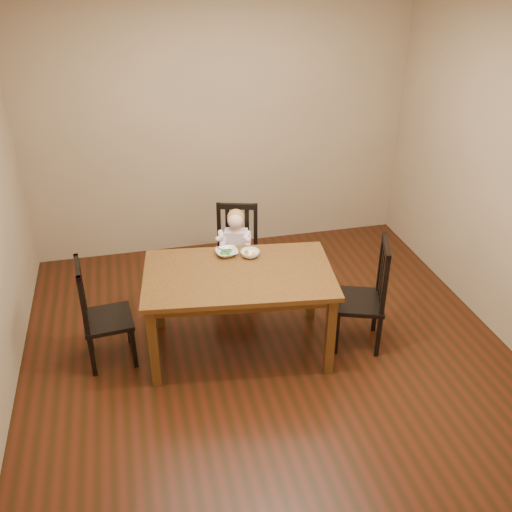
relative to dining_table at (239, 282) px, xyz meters
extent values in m
cube|color=#3D170C|center=(0.22, -0.08, -0.66)|extent=(4.00, 4.00, 0.01)
cube|color=silver|center=(0.22, -0.08, 2.04)|extent=(4.00, 4.00, 0.01)
cube|color=#987E60|center=(0.22, 1.92, 0.69)|extent=(4.00, 0.01, 2.70)
cube|color=#987E60|center=(0.22, -2.08, 0.69)|extent=(4.00, 0.01, 2.70)
cube|color=#987E60|center=(2.22, -0.08, 0.69)|extent=(0.01, 4.00, 2.70)
cube|color=#442510|center=(0.00, 0.00, 0.07)|extent=(1.58, 1.07, 0.04)
cube|color=#442510|center=(0.00, 0.00, 0.01)|extent=(1.45, 0.94, 0.08)
cube|color=#442510|center=(-0.71, -0.29, -0.30)|extent=(0.08, 0.08, 0.70)
cube|color=#442510|center=(0.62, -0.46, -0.30)|extent=(0.08, 0.08, 0.70)
cube|color=#442510|center=(-0.62, 0.46, -0.30)|extent=(0.08, 0.08, 0.70)
cube|color=#442510|center=(0.71, 0.29, -0.30)|extent=(0.08, 0.08, 0.70)
cube|color=black|center=(0.13, 0.76, -0.27)|extent=(0.49, 0.47, 0.04)
cube|color=black|center=(0.34, 0.87, -0.47)|extent=(0.04, 0.04, 0.37)
cube|color=black|center=(0.02, 0.96, -0.47)|extent=(0.04, 0.04, 0.37)
cube|color=black|center=(0.25, 0.56, -0.47)|extent=(0.04, 0.04, 0.37)
cube|color=black|center=(-0.08, 0.65, -0.47)|extent=(0.04, 0.04, 0.37)
cube|color=black|center=(0.34, 0.87, 0.00)|extent=(0.04, 0.04, 0.51)
cube|color=black|center=(0.02, 0.96, 0.00)|extent=(0.04, 0.04, 0.51)
cube|color=black|center=(0.18, 0.92, 0.23)|extent=(0.37, 0.14, 0.05)
cube|color=black|center=(0.27, 0.89, -0.02)|extent=(0.04, 0.03, 0.44)
cube|color=black|center=(0.18, 0.92, -0.02)|extent=(0.04, 0.03, 0.44)
cube|color=black|center=(0.09, 0.94, -0.02)|extent=(0.04, 0.03, 0.44)
cube|color=black|center=(-1.04, 0.12, -0.27)|extent=(0.41, 0.42, 0.04)
cube|color=black|center=(-1.22, 0.27, -0.47)|extent=(0.04, 0.04, 0.37)
cube|color=black|center=(-1.19, -0.07, -0.47)|extent=(0.04, 0.04, 0.37)
cube|color=black|center=(-0.90, 0.30, -0.47)|extent=(0.04, 0.04, 0.37)
cube|color=black|center=(-0.87, -0.04, -0.47)|extent=(0.04, 0.04, 0.37)
cube|color=black|center=(-1.22, 0.27, 0.00)|extent=(0.04, 0.04, 0.51)
cube|color=black|center=(-1.19, -0.07, 0.00)|extent=(0.04, 0.04, 0.51)
cube|color=black|center=(-1.20, 0.10, 0.23)|extent=(0.06, 0.38, 0.05)
cube|color=black|center=(-1.21, 0.19, -0.02)|extent=(0.02, 0.04, 0.44)
cube|color=black|center=(-1.20, 0.10, -0.02)|extent=(0.02, 0.04, 0.44)
cube|color=black|center=(-1.20, 0.01, -0.02)|extent=(0.02, 0.04, 0.44)
cube|color=black|center=(0.98, -0.13, -0.25)|extent=(0.51, 0.52, 0.04)
cube|color=black|center=(1.08, -0.36, -0.46)|extent=(0.05, 0.05, 0.38)
cube|color=black|center=(1.20, -0.02, -0.46)|extent=(0.05, 0.05, 0.38)
cube|color=black|center=(0.76, -0.25, -0.46)|extent=(0.05, 0.05, 0.38)
cube|color=black|center=(0.88, 0.09, -0.46)|extent=(0.05, 0.05, 0.38)
cube|color=black|center=(1.08, -0.36, 0.03)|extent=(0.05, 0.05, 0.53)
cube|color=black|center=(1.20, -0.02, 0.03)|extent=(0.05, 0.05, 0.53)
cube|color=black|center=(1.14, -0.19, 0.27)|extent=(0.16, 0.38, 0.06)
cube|color=black|center=(1.11, -0.28, 0.01)|extent=(0.03, 0.05, 0.46)
cube|color=black|center=(1.14, -0.19, 0.01)|extent=(0.03, 0.05, 0.46)
cube|color=black|center=(1.17, -0.10, 0.01)|extent=(0.03, 0.05, 0.46)
imported|color=white|center=(-0.04, 0.30, 0.11)|extent=(0.20, 0.20, 0.04)
imported|color=white|center=(0.15, 0.23, 0.11)|extent=(0.16, 0.16, 0.05)
cube|color=silver|center=(-0.08, 0.29, 0.14)|extent=(0.09, 0.11, 0.05)
cube|color=silver|center=(-0.08, 0.29, 0.12)|extent=(0.04, 0.04, 0.01)
camera|label=1|loc=(-0.76, -3.76, 2.38)|focal=40.00mm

